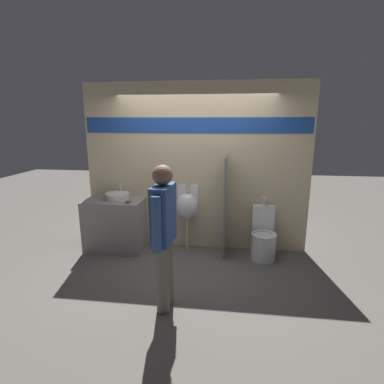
{
  "coord_description": "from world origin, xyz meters",
  "views": [
    {
      "loc": [
        0.56,
        -4.2,
        2.1
      ],
      "look_at": [
        0.0,
        0.17,
        1.05
      ],
      "focal_mm": 28.0,
      "sensor_mm": 36.0,
      "label": 1
    }
  ],
  "objects_px": {
    "sink_basin": "(118,196)",
    "urinal_near_counter": "(187,206)",
    "cell_phone": "(128,202)",
    "toilet": "(263,238)",
    "person_in_vest": "(164,232)"
  },
  "relations": [
    {
      "from": "urinal_near_counter",
      "to": "person_in_vest",
      "type": "bearing_deg",
      "value": -90.64
    },
    {
      "from": "cell_phone",
      "to": "toilet",
      "type": "xyz_separation_m",
      "value": [
        2.13,
        0.09,
        -0.53
      ]
    },
    {
      "from": "cell_phone",
      "to": "sink_basin",
      "type": "bearing_deg",
      "value": 144.29
    },
    {
      "from": "cell_phone",
      "to": "person_in_vest",
      "type": "relative_size",
      "value": 0.08
    },
    {
      "from": "sink_basin",
      "to": "person_in_vest",
      "type": "distance_m",
      "value": 1.9
    },
    {
      "from": "sink_basin",
      "to": "urinal_near_counter",
      "type": "relative_size",
      "value": 0.35
    },
    {
      "from": "cell_phone",
      "to": "person_in_vest",
      "type": "distance_m",
      "value": 1.63
    },
    {
      "from": "toilet",
      "to": "person_in_vest",
      "type": "bearing_deg",
      "value": -130.26
    },
    {
      "from": "urinal_near_counter",
      "to": "toilet",
      "type": "bearing_deg",
      "value": -8.07
    },
    {
      "from": "sink_basin",
      "to": "toilet",
      "type": "bearing_deg",
      "value": -1.77
    },
    {
      "from": "person_in_vest",
      "to": "toilet",
      "type": "bearing_deg",
      "value": -36.28
    },
    {
      "from": "sink_basin",
      "to": "cell_phone",
      "type": "relative_size",
      "value": 2.79
    },
    {
      "from": "urinal_near_counter",
      "to": "toilet",
      "type": "relative_size",
      "value": 1.2
    },
    {
      "from": "sink_basin",
      "to": "urinal_near_counter",
      "type": "bearing_deg",
      "value": 5.08
    },
    {
      "from": "sink_basin",
      "to": "urinal_near_counter",
      "type": "xyz_separation_m",
      "value": [
        1.13,
        0.1,
        -0.15
      ]
    }
  ]
}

